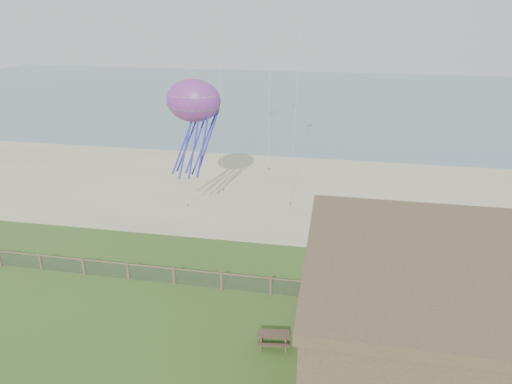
% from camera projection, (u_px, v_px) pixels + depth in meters
% --- Properties ---
extents(ground, '(160.00, 160.00, 0.00)m').
position_uv_depth(ground, '(192.00, 360.00, 22.19)').
color(ground, '#35561D').
rests_on(ground, ground).
extents(sand_beach, '(72.00, 20.00, 0.02)m').
position_uv_depth(sand_beach, '(264.00, 190.00, 42.16)').
color(sand_beach, tan).
rests_on(sand_beach, ground).
extents(ocean, '(160.00, 68.00, 0.02)m').
position_uv_depth(ocean, '(303.00, 98.00, 82.10)').
color(ocean, slate).
rests_on(ocean, ground).
extents(chainlink_fence, '(36.20, 0.20, 1.25)m').
position_uv_depth(chainlink_fence, '(222.00, 281.00, 27.43)').
color(chainlink_fence, brown).
rests_on(chainlink_fence, ground).
extents(motel, '(15.00, 10.00, 7.00)m').
position_uv_depth(motel, '(498.00, 351.00, 17.81)').
color(motel, brown).
rests_on(motel, ground).
extents(motel_deck, '(15.00, 2.00, 0.50)m').
position_uv_depth(motel_deck, '(452.00, 321.00, 24.51)').
color(motel_deck, brown).
rests_on(motel_deck, ground).
extents(picnic_table, '(1.71, 1.37, 0.67)m').
position_uv_depth(picnic_table, '(273.00, 340.00, 23.01)').
color(picnic_table, brown).
rests_on(picnic_table, ground).
extents(octopus_kite, '(3.95, 2.95, 7.69)m').
position_uv_depth(octopus_kite, '(195.00, 128.00, 32.85)').
color(octopus_kite, red).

